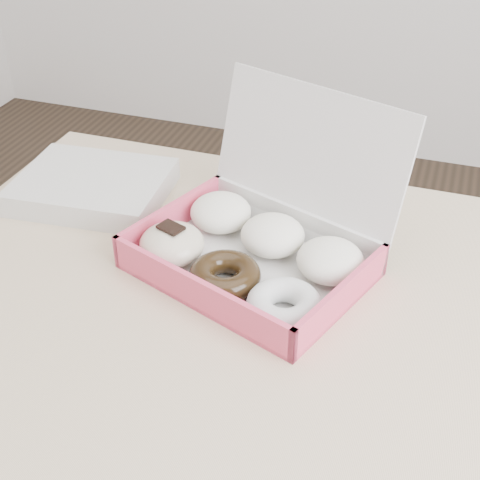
% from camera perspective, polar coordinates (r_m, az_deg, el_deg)
% --- Properties ---
extents(table, '(1.20, 0.80, 0.75)m').
position_cam_1_polar(table, '(1.00, 4.59, -9.35)').
color(table, tan).
rests_on(table, ground).
extents(donut_box, '(0.41, 0.39, 0.24)m').
position_cam_1_polar(donut_box, '(1.00, 1.38, -0.26)').
color(donut_box, silver).
rests_on(donut_box, table).
extents(newspapers, '(0.27, 0.23, 0.04)m').
position_cam_1_polar(newspapers, '(1.21, -12.45, 4.47)').
color(newspapers, silver).
rests_on(newspapers, table).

